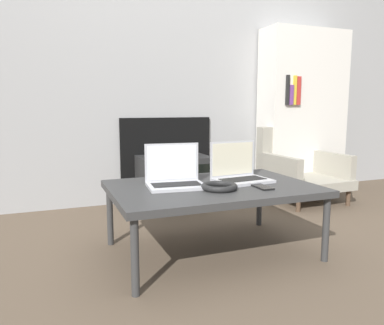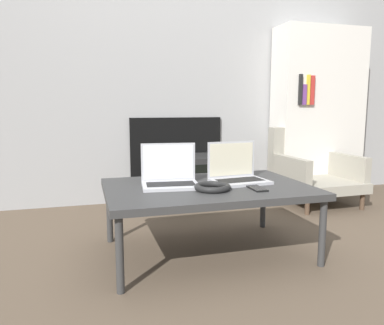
{
  "view_description": "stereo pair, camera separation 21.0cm",
  "coord_description": "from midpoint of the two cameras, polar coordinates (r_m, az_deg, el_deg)",
  "views": [
    {
      "loc": [
        -0.83,
        -1.46,
        0.81
      ],
      "look_at": [
        0.0,
        0.66,
        0.47
      ],
      "focal_mm": 35.0,
      "sensor_mm": 36.0,
      "label": 1
    },
    {
      "loc": [
        -0.63,
        -1.53,
        0.81
      ],
      "look_at": [
        0.0,
        0.66,
        0.47
      ],
      "focal_mm": 35.0,
      "sensor_mm": 36.0,
      "label": 2
    }
  ],
  "objects": [
    {
      "name": "bookshelf",
      "position": [
        3.64,
        14.86,
        7.3
      ],
      "size": [
        0.8,
        0.32,
        1.5
      ],
      "color": "silver",
      "rests_on": "ground_plane"
    },
    {
      "name": "armchair",
      "position": [
        3.37,
        14.15,
        -0.6
      ],
      "size": [
        0.61,
        0.62,
        0.63
      ],
      "rotation": [
        0.0,
        0.0,
        0.03
      ],
      "color": "gray",
      "rests_on": "ground_plane"
    },
    {
      "name": "phone",
      "position": [
        1.99,
        7.71,
        -3.75
      ],
      "size": [
        0.06,
        0.14,
        0.01
      ],
      "color": "black",
      "rests_on": "table"
    },
    {
      "name": "table",
      "position": [
        2.05,
        0.13,
        -4.3
      ],
      "size": [
        1.09,
        0.73,
        0.38
      ],
      "color": "#333333",
      "rests_on": "ground_plane"
    },
    {
      "name": "laptop_right",
      "position": [
        2.16,
        4.41,
        -1.51
      ],
      "size": [
        0.32,
        0.25,
        0.22
      ],
      "rotation": [
        0.0,
        0.0,
        0.1
      ],
      "color": "#B2B2B7",
      "rests_on": "table"
    },
    {
      "name": "wall_back",
      "position": [
        3.26,
        -8.49,
        16.85
      ],
      "size": [
        7.0,
        0.08,
        2.6
      ],
      "color": "#999999",
      "rests_on": "ground_plane"
    },
    {
      "name": "laptop_left",
      "position": [
        2.02,
        -5.63,
        -2.21
      ],
      "size": [
        0.32,
        0.25,
        0.22
      ],
      "rotation": [
        0.0,
        0.0,
        -0.11
      ],
      "color": "#B2B2B7",
      "rests_on": "table"
    },
    {
      "name": "headphones",
      "position": [
        1.93,
        1.08,
        -3.71
      ],
      "size": [
        0.19,
        0.19,
        0.03
      ],
      "color": "black",
      "rests_on": "table"
    },
    {
      "name": "ground_plane",
      "position": [
        1.85,
        4.4,
        -17.39
      ],
      "size": [
        14.0,
        14.0,
        0.0
      ],
      "primitive_type": "plane",
      "color": "brown"
    },
    {
      "name": "tv",
      "position": [
        3.07,
        -4.68,
        -2.85
      ],
      "size": [
        0.57,
        0.4,
        0.41
      ],
      "color": "black",
      "rests_on": "ground_plane"
    }
  ]
}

